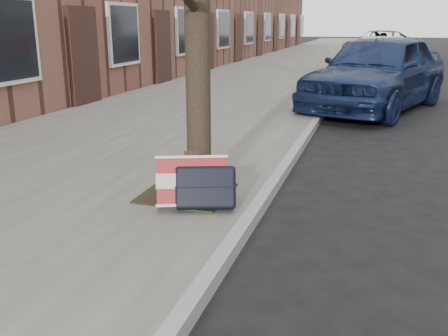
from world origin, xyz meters
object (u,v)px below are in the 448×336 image
(suitcase_navy, at_px, (206,187))
(car_near_front, at_px, (378,72))
(car_near_mid, at_px, (381,57))
(suitcase_red, at_px, (192,182))

(suitcase_navy, bearing_deg, car_near_front, 59.78)
(suitcase_navy, relative_size, car_near_mid, 0.14)
(suitcase_red, height_order, car_near_front, car_near_front)
(car_near_mid, bearing_deg, car_near_front, -93.41)
(suitcase_red, relative_size, car_near_front, 0.14)
(suitcase_navy, bearing_deg, car_near_mid, 65.42)
(car_near_mid, bearing_deg, suitcase_red, -99.53)
(suitcase_navy, height_order, car_near_front, car_near_front)
(suitcase_red, xyz_separation_m, suitcase_navy, (0.13, -0.01, -0.03))
(car_near_mid, bearing_deg, suitcase_navy, -98.99)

